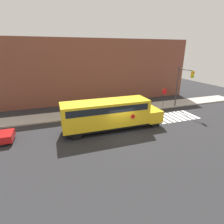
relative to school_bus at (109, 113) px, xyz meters
The scene contains 7 objects.
ground_plane 2.24m from the school_bus, 52.09° to the right, with size 60.00×60.00×0.00m, color #28282B.
sidewalk_strip 5.73m from the school_bus, 81.07° to the left, with size 44.00×3.00×0.15m.
building_backdrop 12.30m from the school_bus, 85.92° to the left, with size 32.00×4.00×9.41m.
crosswalk_stripes 9.00m from the school_bus, ahead, with size 5.40×3.20×0.01m.
school_bus is the anchor object (origin of this frame).
stop_sign 10.55m from the school_bus, 24.97° to the left, with size 0.79×0.10×2.75m.
traffic_light 11.96m from the school_bus, 16.14° to the left, with size 0.28×2.75×5.66m.
Camera 1 is at (-5.98, -14.64, 7.79)m, focal length 28.00 mm.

